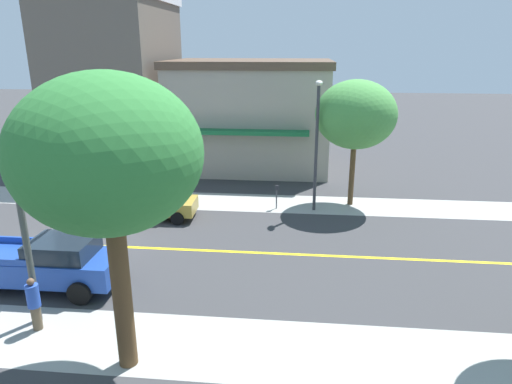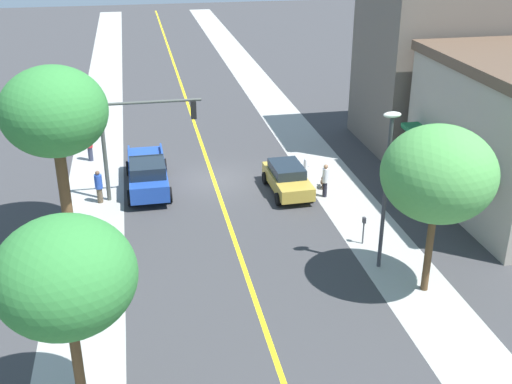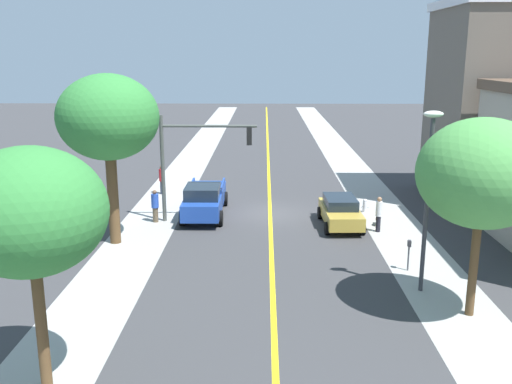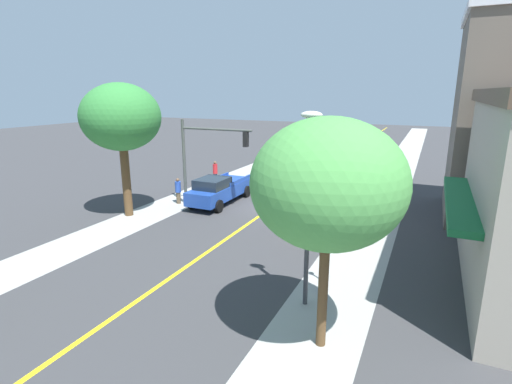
{
  "view_description": "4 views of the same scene",
  "coord_description": "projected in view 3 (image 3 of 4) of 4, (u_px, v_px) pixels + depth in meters",
  "views": [
    {
      "loc": [
        17.16,
        9.49,
        8.21
      ],
      "look_at": [
        -0.48,
        7.73,
        2.5
      ],
      "focal_mm": 31.93,
      "sensor_mm": 36.0,
      "label": 1
    },
    {
      "loc": [
        3.84,
        31.52,
        13.55
      ],
      "look_at": [
        -1.12,
        6.17,
        1.93
      ],
      "focal_mm": 44.5,
      "sensor_mm": 36.0,
      "label": 2
    },
    {
      "loc": [
        0.33,
        29.8,
        8.53
      ],
      "look_at": [
        0.71,
        4.38,
        2.28
      ],
      "focal_mm": 39.59,
      "sensor_mm": 36.0,
      "label": 3
    },
    {
      "loc": [
        -8.98,
        22.06,
        7.21
      ],
      "look_at": [
        -0.96,
        4.52,
        2.2
      ],
      "focal_mm": 27.18,
      "sensor_mm": 36.0,
      "label": 4
    }
  ],
  "objects": [
    {
      "name": "pedestrian_white_shirt",
      "position": [
        379.0,
        213.0,
        27.55
      ],
      "size": [
        0.3,
        0.3,
        1.77
      ],
      "rotation": [
        0.0,
        0.0,
        2.39
      ],
      "color": "black",
      "rests_on": "ground"
    },
    {
      "name": "ground_plane",
      "position": [
        270.0,
        213.0,
        30.97
      ],
      "size": [
        140.0,
        140.0,
        0.0
      ],
      "primitive_type": "plane",
      "color": "#38383A"
    },
    {
      "name": "small_dog",
      "position": [
        378.0,
        218.0,
        28.76
      ],
      "size": [
        0.43,
        0.73,
        0.54
      ],
      "rotation": [
        0.0,
        0.0,
        4.38
      ],
      "color": "#4C3828",
      "rests_on": "ground"
    },
    {
      "name": "sidewalk_right",
      "position": [
        156.0,
        213.0,
        31.06
      ],
      "size": [
        2.94,
        126.0,
        0.01
      ],
      "primitive_type": "cube",
      "color": "#9E9E99",
      "rests_on": "ground"
    },
    {
      "name": "fire_hydrant",
      "position": [
        365.0,
        206.0,
        31.13
      ],
      "size": [
        0.44,
        0.24,
        0.75
      ],
      "color": "silver",
      "rests_on": "ground"
    },
    {
      "name": "pedestrian_blue_shirt",
      "position": [
        155.0,
        205.0,
        29.18
      ],
      "size": [
        0.38,
        0.38,
        1.71
      ],
      "rotation": [
        0.0,
        0.0,
        3.89
      ],
      "color": "brown",
      "rests_on": "ground"
    },
    {
      "name": "street_tree_left_far",
      "position": [
        483.0,
        174.0,
        17.82
      ],
      "size": [
        4.15,
        4.15,
        6.62
      ],
      "color": "brown",
      "rests_on": "ground"
    },
    {
      "name": "street_lamp",
      "position": [
        428.0,
        183.0,
        19.93
      ],
      "size": [
        0.7,
        0.36,
        6.63
      ],
      "color": "#38383D",
      "rests_on": "ground"
    },
    {
      "name": "road_centerline_stripe",
      "position": [
        270.0,
        213.0,
        30.97
      ],
      "size": [
        0.2,
        126.0,
        0.0
      ],
      "primitive_type": "cube",
      "color": "yellow",
      "rests_on": "ground"
    },
    {
      "name": "street_tree_left_near",
      "position": [
        108.0,
        118.0,
        24.82
      ],
      "size": [
        4.48,
        4.48,
        7.72
      ],
      "color": "brown",
      "rests_on": "ground"
    },
    {
      "name": "gold_sedan_left_curb",
      "position": [
        340.0,
        211.0,
        28.55
      ],
      "size": [
        2.04,
        4.23,
        1.48
      ],
      "rotation": [
        0.0,
        0.0,
        1.6
      ],
      "color": "#B29338",
      "rests_on": "ground"
    },
    {
      "name": "pedestrian_red_shirt",
      "position": [
        162.0,
        179.0,
        35.01
      ],
      "size": [
        0.37,
        0.37,
        1.83
      ],
      "rotation": [
        0.0,
        0.0,
        5.43
      ],
      "color": "#33384C",
      "rests_on": "ground"
    },
    {
      "name": "traffic_light_mast",
      "position": [
        194.0,
        152.0,
        28.7
      ],
      "size": [
        4.95,
        0.32,
        5.53
      ],
      "rotation": [
        0.0,
        0.0,
        3.14
      ],
      "color": "#474C47",
      "rests_on": "ground"
    },
    {
      "name": "blue_pickup_truck",
      "position": [
        205.0,
        199.0,
        30.28
      ],
      "size": [
        2.21,
        5.86,
        1.87
      ],
      "rotation": [
        0.0,
        0.0,
        1.58
      ],
      "color": "#1E429E",
      "rests_on": "ground"
    },
    {
      "name": "street_tree_right_corner",
      "position": [
        30.0,
        212.0,
        13.65
      ],
      "size": [
        3.76,
        3.76,
        6.41
      ],
      "color": "brown",
      "rests_on": "ground"
    },
    {
      "name": "sidewalk_left",
      "position": [
        385.0,
        214.0,
        30.88
      ],
      "size": [
        2.94,
        126.0,
        0.01
      ],
      "primitive_type": "cube",
      "color": "#9E9E99",
      "rests_on": "ground"
    },
    {
      "name": "parking_meter",
      "position": [
        409.0,
        251.0,
        22.62
      ],
      "size": [
        0.12,
        0.18,
        1.28
      ],
      "color": "#4C4C51",
      "rests_on": "ground"
    }
  ]
}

